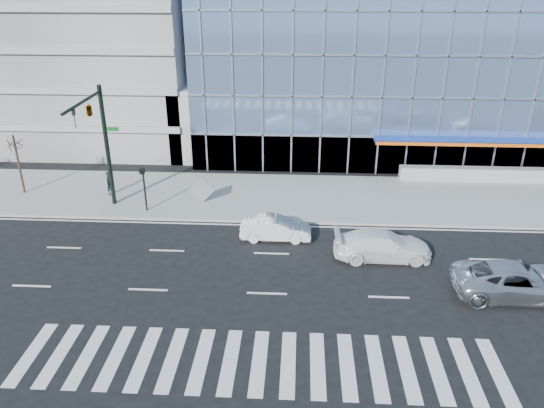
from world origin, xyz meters
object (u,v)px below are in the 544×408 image
(white_sedan, at_px, (276,228))
(tilted_panel, at_px, (202,190))
(silver_suv, at_px, (516,281))
(street_tree_near, at_px, (14,143))
(pedestrian, at_px, (110,183))
(traffic_signal, at_px, (95,123))
(white_suv, at_px, (383,245))
(ped_signal_post, at_px, (144,183))

(white_sedan, bearing_deg, tilted_panel, 48.01)
(silver_suv, bearing_deg, street_tree_near, 70.25)
(silver_suv, xyz_separation_m, white_sedan, (-12.00, 5.30, -0.15))
(pedestrian, bearing_deg, traffic_signal, -142.38)
(white_sedan, relative_size, tilted_panel, 3.21)
(traffic_signal, relative_size, pedestrian, 4.70)
(street_tree_near, bearing_deg, white_suv, -17.49)
(white_suv, bearing_deg, street_tree_near, 70.79)
(street_tree_near, bearing_deg, silver_suv, -20.04)
(tilted_panel, bearing_deg, silver_suv, -37.11)
(street_tree_near, bearing_deg, white_sedan, -17.43)
(street_tree_near, xyz_separation_m, silver_suv, (30.15, -11.00, -2.94))
(traffic_signal, height_order, street_tree_near, traffic_signal)
(traffic_signal, xyz_separation_m, tilted_panel, (5.92, 1.89, -5.10))
(pedestrian, distance_m, tilted_panel, 6.73)
(ped_signal_post, bearing_deg, white_sedan, -19.96)
(street_tree_near, height_order, tilted_panel, street_tree_near)
(traffic_signal, distance_m, ped_signal_post, 4.75)
(ped_signal_post, bearing_deg, traffic_signal, -171.48)
(ped_signal_post, relative_size, silver_suv, 0.50)
(traffic_signal, bearing_deg, white_sedan, -13.95)
(traffic_signal, distance_m, silver_suv, 25.09)
(traffic_signal, height_order, white_suv, traffic_signal)
(ped_signal_post, distance_m, silver_suv, 22.35)
(street_tree_near, height_order, pedestrian, street_tree_near)
(white_suv, bearing_deg, tilted_panel, 57.94)
(traffic_signal, xyz_separation_m, white_sedan, (11.15, -2.77, -5.48))
(traffic_signal, distance_m, pedestrian, 5.98)
(white_sedan, bearing_deg, ped_signal_post, 69.75)
(ped_signal_post, relative_size, white_suv, 0.56)
(silver_suv, bearing_deg, white_sedan, 66.47)
(tilted_panel, bearing_deg, street_tree_near, 168.34)
(pedestrian, bearing_deg, ped_signal_post, -104.81)
(traffic_signal, distance_m, tilted_panel, 8.03)
(traffic_signal, bearing_deg, ped_signal_post, 8.52)
(traffic_signal, relative_size, tilted_panel, 6.15)
(ped_signal_post, distance_m, white_suv, 15.56)
(silver_suv, height_order, white_suv, silver_suv)
(ped_signal_post, height_order, tilted_panel, ped_signal_post)
(ped_signal_post, xyz_separation_m, street_tree_near, (-9.50, 2.56, 1.64))
(ped_signal_post, xyz_separation_m, pedestrian, (-3.23, 2.56, -1.14))
(street_tree_near, relative_size, tilted_panel, 3.25)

